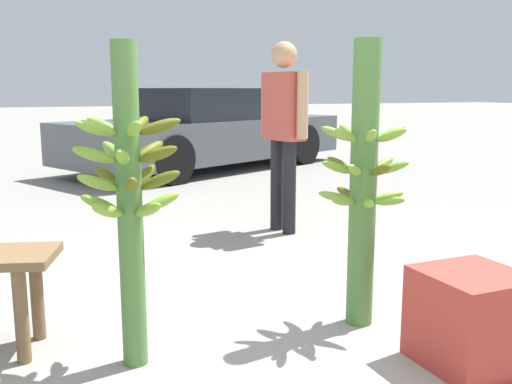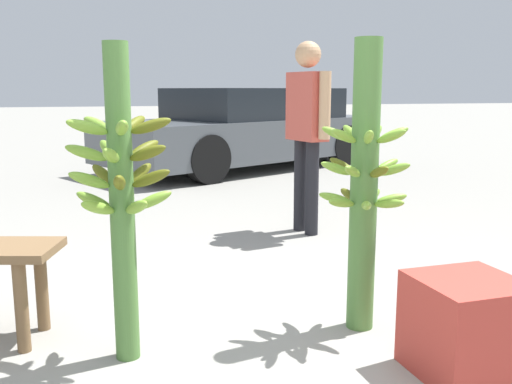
{
  "view_description": "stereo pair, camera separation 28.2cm",
  "coord_description": "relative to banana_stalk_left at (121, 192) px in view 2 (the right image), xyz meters",
  "views": [
    {
      "loc": [
        -0.99,
        -1.8,
        1.17
      ],
      "look_at": [
        0.1,
        0.75,
        0.67
      ],
      "focal_mm": 40.0,
      "sensor_mm": 36.0,
      "label": 1
    },
    {
      "loc": [
        -0.73,
        -1.9,
        1.17
      ],
      "look_at": [
        0.1,
        0.75,
        0.67
      ],
      "focal_mm": 40.0,
      "sensor_mm": 36.0,
      "label": 2
    }
  ],
  "objects": [
    {
      "name": "banana_stalk_center",
      "position": [
        1.14,
        -0.01,
        -0.02
      ],
      "size": [
        0.44,
        0.44,
        1.41
      ],
      "color": "#4C7A38",
      "rests_on": "ground_plane"
    },
    {
      "name": "vendor_person",
      "position": [
        1.61,
        1.85,
        0.18
      ],
      "size": [
        0.24,
        0.57,
        1.55
      ],
      "rotation": [
        0.0,
        0.0,
        1.77
      ],
      "color": "black",
      "rests_on": "ground_plane"
    },
    {
      "name": "produce_crate",
      "position": [
        1.32,
        -0.58,
        -0.54
      ],
      "size": [
        0.41,
        0.41,
        0.41
      ],
      "color": "#B2382D",
      "rests_on": "ground_plane"
    },
    {
      "name": "banana_stalk_left",
      "position": [
        0.0,
        0.0,
        0.0
      ],
      "size": [
        0.45,
        0.45,
        1.36
      ],
      "color": "#4C7A38",
      "rests_on": "ground_plane"
    },
    {
      "name": "parked_car",
      "position": [
        2.31,
        5.85,
        -0.16
      ],
      "size": [
        4.69,
        3.43,
        1.19
      ],
      "rotation": [
        0.0,
        0.0,
        2.01
      ],
      "color": "#4C5156",
      "rests_on": "ground_plane"
    }
  ]
}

